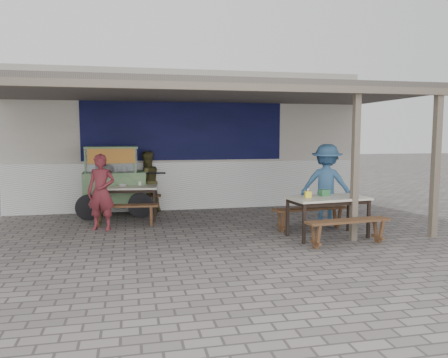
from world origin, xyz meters
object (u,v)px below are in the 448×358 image
Objects in this scene: vendor_cart at (113,179)px; condiment_jar at (140,183)px; table_left at (128,190)px; table_right at (328,201)px; bench_left_street at (125,210)px; donation_box at (324,193)px; bench_left_wall at (132,200)px; patron_wall_side at (147,182)px; condiment_bowl at (123,185)px; tissue_box at (308,194)px; bench_right_wall at (310,213)px; patron_right_table at (326,185)px; bench_right_street at (348,226)px; patron_street_side at (101,192)px.

condiment_jar is at bearing -33.70° from vendor_cart.
table_right is (3.59, -2.47, 0.00)m from table_left.
donation_box reaches higher than bench_left_street.
patron_wall_side reaches higher than bench_left_wall.
bench_left_street is 1.00× the size of bench_left_wall.
condiment_bowl is at bearing -68.03° from vendor_cart.
table_left is 4.27m from donation_box.
donation_box reaches higher than condiment_jar.
bench_right_wall is at bearing 62.67° from tissue_box.
patron_right_table is (0.54, 0.42, 0.51)m from bench_right_wall.
bench_right_street is at bearing -57.36° from tissue_box.
patron_right_table is (0.39, 1.70, 0.51)m from bench_right_street.
patron_right_table reaches higher than bench_right_street.
table_right is 1.17m from patron_right_table.
bench_right_wall is at bearing -21.56° from table_left.
table_right is at bearing -8.66° from tissue_box.
tissue_box is (-0.37, 0.06, 0.13)m from table_right.
patron_street_side reaches higher than donation_box.
vendor_cart is 0.69m from condiment_jar.
patron_wall_side is 17.68× the size of condiment_jar.
bench_left_street is 0.92× the size of patron_street_side.
bench_left_wall is (0.07, 0.70, -0.34)m from table_left.
patron_street_side is at bearing 146.00° from bench_right_street.
table_right is at bearing -3.91° from patron_street_side.
vendor_cart is at bearing 142.16° from bench_right_wall.
bench_left_wall is at bearing 126.75° from bench_right_street.
table_left is 0.96× the size of bench_left_street.
bench_right_wall is 4.54m from vendor_cart.
tissue_box reaches higher than condiment_jar.
donation_box is at bearing 112.55° from patron_wall_side.
bench_left_wall is at bearing 135.18° from tissue_box.
tissue_box is (3.14, -3.12, 0.47)m from bench_left_wall.
bench_left_wall is 4.75m from table_right.
tissue_box is 0.59× the size of condiment_bowl.
bench_left_street is 1.02m from condiment_jar.
table_right reaches higher than bench_right_wall.
bench_left_wall is 4.54m from patron_right_table.
table_right is 1.00× the size of patron_street_side.
bench_right_street is 18.58× the size of condiment_jar.
vendor_cart is 24.04× the size of condiment_jar.
patron_right_table is (3.98, -2.12, 0.51)m from bench_left_wall.
bench_right_wall is (3.51, -1.83, -0.33)m from table_left.
bench_right_wall is 13.93× the size of tissue_box.
condiment_bowl is (-3.78, 3.15, 0.43)m from bench_right_street.
condiment_bowl is (-3.64, 1.87, 0.43)m from bench_right_wall.
vendor_cart is at bearing 131.30° from bench_right_street.
vendor_cart reaches higher than tissue_box.
bench_left_street is at bearing -90.00° from bench_left_wall.
bench_left_wall and bench_right_wall have the same top height.
condiment_jar is at bearing 139.06° from tissue_box.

